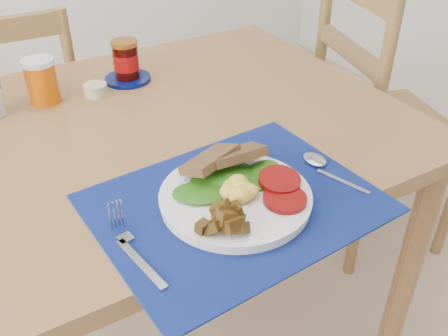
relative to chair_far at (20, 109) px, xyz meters
name	(u,v)px	position (x,y,z in m)	size (l,w,h in m)	color
table	(104,169)	(0.08, -0.65, 0.12)	(1.40, 0.90, 0.75)	brown
chair_far	(20,109)	(0.00, 0.00, 0.00)	(0.41, 0.40, 1.07)	brown
chair_end	(377,93)	(1.01, -0.57, 0.05)	(0.52, 0.53, 1.18)	brown
placemat	(235,203)	(0.21, -0.99, 0.21)	(0.49, 0.38, 0.00)	#040431
breakfast_plate	(234,196)	(0.21, -1.00, 0.23)	(0.27, 0.27, 0.06)	silver
fork	(131,247)	(0.01, -1.01, 0.21)	(0.03, 0.19, 0.00)	#B2B5BA
spoon	(323,167)	(0.42, -0.99, 0.21)	(0.05, 0.17, 0.00)	#B2B5BA
juice_glass	(42,82)	(0.02, -0.42, 0.25)	(0.07, 0.07, 0.10)	#C85105
ramekin	(96,90)	(0.14, -0.45, 0.22)	(0.06, 0.06, 0.03)	tan
jam_on_saucer	(126,63)	(0.24, -0.40, 0.25)	(0.12, 0.12, 0.11)	#04104F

